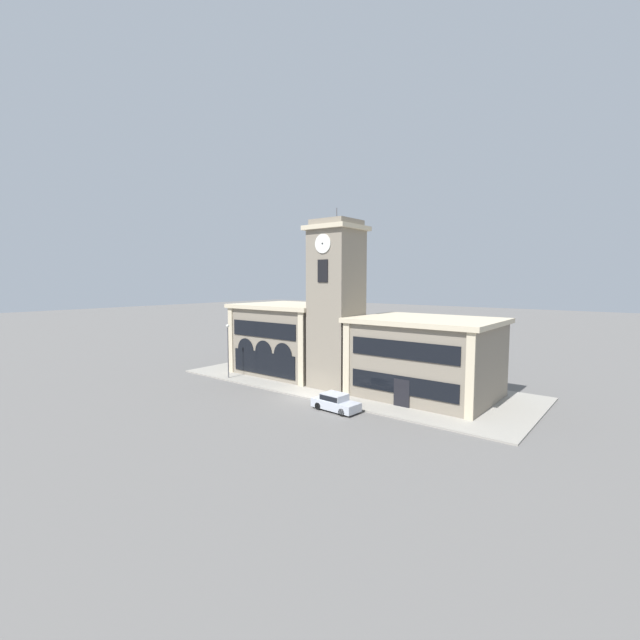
# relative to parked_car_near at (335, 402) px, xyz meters

# --- Properties ---
(ground_plane) EXTENTS (300.00, 300.00, 0.00)m
(ground_plane) POSITION_rel_parked_car_near_xyz_m (-4.63, 1.21, -0.77)
(ground_plane) COLOR #605E5B
(sidewalk_kerb) EXTENTS (37.93, 14.52, 0.15)m
(sidewalk_kerb) POSITION_rel_parked_car_near_xyz_m (-4.63, 8.47, -0.69)
(sidewalk_kerb) COLOR gray
(sidewalk_kerb) RESTS_ON ground_plane
(clock_tower) EXTENTS (5.12, 5.12, 18.36)m
(clock_tower) POSITION_rel_parked_car_near_xyz_m (-4.63, 6.41, 7.85)
(clock_tower) COLOR gray
(clock_tower) RESTS_ON ground_plane
(town_hall_left_wing) EXTENTS (12.49, 10.22, 8.32)m
(town_hall_left_wing) POSITION_rel_parked_car_near_xyz_m (-13.03, 8.93, 3.42)
(town_hall_left_wing) COLOR gray
(town_hall_left_wing) RESTS_ON ground_plane
(town_hall_right_wing) EXTENTS (13.16, 10.22, 7.58)m
(town_hall_right_wing) POSITION_rel_parked_car_near_xyz_m (4.11, 8.94, 3.05)
(town_hall_right_wing) COLOR gray
(town_hall_right_wing) RESTS_ON ground_plane
(parked_car_near) EXTENTS (4.35, 2.06, 1.48)m
(parked_car_near) POSITION_rel_parked_car_near_xyz_m (0.00, 0.00, 0.00)
(parked_car_near) COLOR #B2B7C1
(parked_car_near) RESTS_ON ground_plane
(street_lamp) EXTENTS (0.36, 0.36, 6.07)m
(street_lamp) POSITION_rel_parked_car_near_xyz_m (-16.44, 1.97, 3.34)
(street_lamp) COLOR #4C4C51
(street_lamp) RESTS_ON sidewalk_kerb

